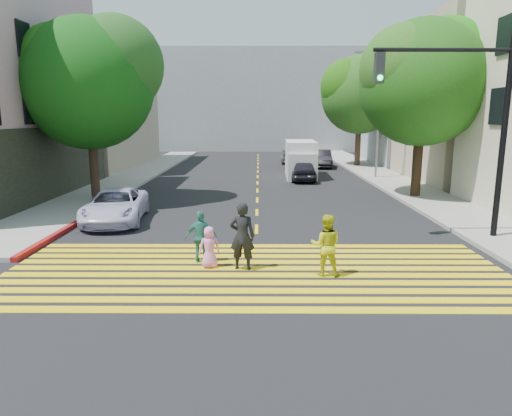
{
  "coord_description": "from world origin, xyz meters",
  "views": [
    {
      "loc": [
        0.09,
        -10.36,
        4.08
      ],
      "look_at": [
        0.0,
        3.0,
        1.4
      ],
      "focal_mm": 32.0,
      "sensor_mm": 36.0,
      "label": 1
    }
  ],
  "objects_px": {
    "tree_left": "(90,77)",
    "white_sedan": "(116,206)",
    "pedestrian_man": "(242,236)",
    "dark_car_parked": "(321,159)",
    "tree_right_far": "(361,90)",
    "silver_car": "(293,155)",
    "white_van": "(301,160)",
    "pedestrian_extra": "(201,237)",
    "tree_right_near": "(424,76)",
    "dark_car_near": "(303,170)",
    "pedestrian_woman": "(326,245)",
    "pedestrian_child": "(209,247)",
    "traffic_signal": "(469,111)"
  },
  "relations": [
    {
      "from": "pedestrian_woman",
      "to": "pedestrian_child",
      "type": "xyz_separation_m",
      "value": [
        -3.1,
        0.59,
        -0.23
      ]
    },
    {
      "from": "pedestrian_man",
      "to": "silver_car",
      "type": "xyz_separation_m",
      "value": [
        3.54,
        29.09,
        -0.22
      ]
    },
    {
      "from": "pedestrian_extra",
      "to": "white_sedan",
      "type": "relative_size",
      "value": 0.32
    },
    {
      "from": "pedestrian_woman",
      "to": "silver_car",
      "type": "distance_m",
      "value": 29.59
    },
    {
      "from": "tree_left",
      "to": "white_sedan",
      "type": "bearing_deg",
      "value": -62.88
    },
    {
      "from": "dark_car_parked",
      "to": "tree_right_far",
      "type": "bearing_deg",
      "value": 13.75
    },
    {
      "from": "traffic_signal",
      "to": "pedestrian_woman",
      "type": "bearing_deg",
      "value": -146.25
    },
    {
      "from": "dark_car_near",
      "to": "dark_car_parked",
      "type": "xyz_separation_m",
      "value": [
        2.26,
        8.08,
        0.04
      ]
    },
    {
      "from": "white_van",
      "to": "traffic_signal",
      "type": "relative_size",
      "value": 0.8
    },
    {
      "from": "tree_right_far",
      "to": "pedestrian_extra",
      "type": "bearing_deg",
      "value": -111.13
    },
    {
      "from": "silver_car",
      "to": "pedestrian_extra",
      "type": "bearing_deg",
      "value": 87.7
    },
    {
      "from": "pedestrian_woman",
      "to": "white_sedan",
      "type": "xyz_separation_m",
      "value": [
        -7.38,
        6.15,
        -0.17
      ]
    },
    {
      "from": "tree_right_near",
      "to": "tree_right_far",
      "type": "xyz_separation_m",
      "value": [
        0.22,
        15.07,
        0.16
      ]
    },
    {
      "from": "white_sedan",
      "to": "tree_left",
      "type": "bearing_deg",
      "value": 110.44
    },
    {
      "from": "tree_left",
      "to": "pedestrian_child",
      "type": "xyz_separation_m",
      "value": [
        6.52,
        -9.93,
        -5.32
      ]
    },
    {
      "from": "white_van",
      "to": "traffic_signal",
      "type": "height_order",
      "value": "traffic_signal"
    },
    {
      "from": "tree_right_near",
      "to": "white_van",
      "type": "xyz_separation_m",
      "value": [
        -5.18,
        8.25,
        -4.84
      ]
    },
    {
      "from": "pedestrian_extra",
      "to": "tree_left",
      "type": "bearing_deg",
      "value": -63.43
    },
    {
      "from": "tree_left",
      "to": "traffic_signal",
      "type": "relative_size",
      "value": 1.33
    },
    {
      "from": "dark_car_parked",
      "to": "pedestrian_extra",
      "type": "bearing_deg",
      "value": -101.61
    },
    {
      "from": "tree_right_far",
      "to": "dark_car_near",
      "type": "xyz_separation_m",
      "value": [
        -5.39,
        -8.65,
        -5.5
      ]
    },
    {
      "from": "pedestrian_man",
      "to": "white_van",
      "type": "distance_m",
      "value": 19.68
    },
    {
      "from": "pedestrian_man",
      "to": "pedestrian_extra",
      "type": "distance_m",
      "value": 1.34
    },
    {
      "from": "pedestrian_man",
      "to": "white_van",
      "type": "bearing_deg",
      "value": -92.37
    },
    {
      "from": "tree_right_near",
      "to": "tree_right_far",
      "type": "relative_size",
      "value": 0.97
    },
    {
      "from": "tree_right_near",
      "to": "tree_right_far",
      "type": "height_order",
      "value": "tree_right_far"
    },
    {
      "from": "pedestrian_man",
      "to": "dark_car_parked",
      "type": "bearing_deg",
      "value": -94.95
    },
    {
      "from": "tree_left",
      "to": "pedestrian_woman",
      "type": "height_order",
      "value": "tree_left"
    },
    {
      "from": "tree_right_near",
      "to": "pedestrian_man",
      "type": "relative_size",
      "value": 4.78
    },
    {
      "from": "tree_left",
      "to": "tree_right_near",
      "type": "distance_m",
      "value": 15.95
    },
    {
      "from": "pedestrian_extra",
      "to": "tree_right_far",
      "type": "bearing_deg",
      "value": -117.98
    },
    {
      "from": "silver_car",
      "to": "tree_right_near",
      "type": "bearing_deg",
      "value": 112.52
    },
    {
      "from": "tree_left",
      "to": "silver_car",
      "type": "bearing_deg",
      "value": 60.06
    },
    {
      "from": "tree_right_far",
      "to": "pedestrian_extra",
      "type": "relative_size",
      "value": 6.12
    },
    {
      "from": "pedestrian_extra",
      "to": "dark_car_parked",
      "type": "bearing_deg",
      "value": -111.96
    },
    {
      "from": "pedestrian_man",
      "to": "pedestrian_extra",
      "type": "xyz_separation_m",
      "value": [
        -1.19,
        0.6,
        -0.18
      ]
    },
    {
      "from": "tree_right_far",
      "to": "white_van",
      "type": "height_order",
      "value": "tree_right_far"
    },
    {
      "from": "pedestrian_child",
      "to": "dark_car_near",
      "type": "relative_size",
      "value": 0.29
    },
    {
      "from": "tree_left",
      "to": "pedestrian_extra",
      "type": "height_order",
      "value": "tree_left"
    },
    {
      "from": "tree_left",
      "to": "dark_car_parked",
      "type": "bearing_deg",
      "value": 50.17
    },
    {
      "from": "tree_right_far",
      "to": "pedestrian_woman",
      "type": "bearing_deg",
      "value": -103.74
    },
    {
      "from": "white_sedan",
      "to": "dark_car_near",
      "type": "relative_size",
      "value": 1.17
    },
    {
      "from": "pedestrian_child",
      "to": "tree_left",
      "type": "bearing_deg",
      "value": -70.34
    },
    {
      "from": "dark_car_parked",
      "to": "white_van",
      "type": "relative_size",
      "value": 0.82
    },
    {
      "from": "pedestrian_man",
      "to": "silver_car",
      "type": "height_order",
      "value": "pedestrian_man"
    },
    {
      "from": "tree_right_far",
      "to": "silver_car",
      "type": "xyz_separation_m",
      "value": [
        -5.17,
        2.88,
        -5.46
      ]
    },
    {
      "from": "tree_left",
      "to": "tree_right_near",
      "type": "relative_size",
      "value": 0.99
    },
    {
      "from": "tree_right_far",
      "to": "pedestrian_extra",
      "type": "distance_m",
      "value": 27.99
    },
    {
      "from": "tree_right_near",
      "to": "pedestrian_extra",
      "type": "xyz_separation_m",
      "value": [
        -9.67,
        -10.54,
        -5.26
      ]
    },
    {
      "from": "white_sedan",
      "to": "traffic_signal",
      "type": "xyz_separation_m",
      "value": [
        12.34,
        -2.65,
        3.6
      ]
    }
  ]
}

